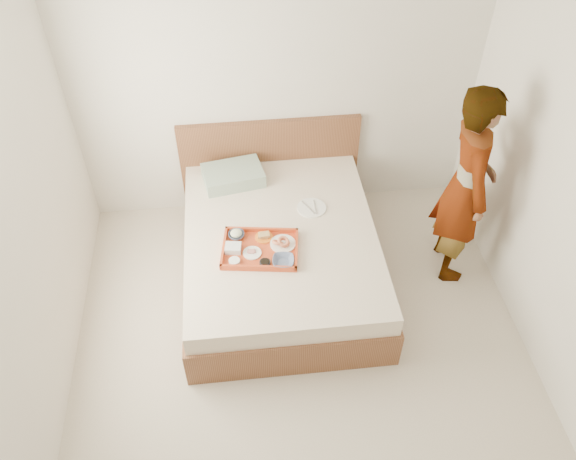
% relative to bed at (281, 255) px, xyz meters
% --- Properties ---
extents(ground, '(3.50, 4.00, 0.01)m').
position_rel_bed_xyz_m(ground, '(0.08, -1.00, -0.27)').
color(ground, beige).
rests_on(ground, ground).
extents(ceiling, '(3.50, 4.00, 0.01)m').
position_rel_bed_xyz_m(ceiling, '(0.08, -1.00, 2.33)').
color(ceiling, white).
rests_on(ceiling, ground).
extents(wall_back, '(3.50, 0.01, 2.60)m').
position_rel_bed_xyz_m(wall_back, '(0.08, 1.00, 1.04)').
color(wall_back, silver).
rests_on(wall_back, ground).
extents(wall_left, '(0.01, 4.00, 2.60)m').
position_rel_bed_xyz_m(wall_left, '(-1.67, -1.00, 1.04)').
color(wall_left, silver).
rests_on(wall_left, ground).
extents(bed, '(1.65, 2.00, 0.53)m').
position_rel_bed_xyz_m(bed, '(0.00, 0.00, 0.00)').
color(bed, brown).
rests_on(bed, ground).
extents(headboard, '(1.65, 0.06, 0.95)m').
position_rel_bed_xyz_m(headboard, '(0.00, 0.97, 0.21)').
color(headboard, brown).
rests_on(headboard, ground).
extents(pillow, '(0.57, 0.44, 0.12)m').
position_rel_bed_xyz_m(pillow, '(-0.35, 0.70, 0.33)').
color(pillow, '#93A196').
rests_on(pillow, bed).
extents(tray, '(0.64, 0.51, 0.05)m').
position_rel_bed_xyz_m(tray, '(-0.18, -0.19, 0.29)').
color(tray, '#C64819').
rests_on(tray, bed).
extents(prawn_plate, '(0.23, 0.23, 0.01)m').
position_rel_bed_xyz_m(prawn_plate, '(0.00, -0.15, 0.29)').
color(prawn_plate, white).
rests_on(prawn_plate, tray).
extents(navy_bowl_big, '(0.19, 0.19, 0.04)m').
position_rel_bed_xyz_m(navy_bowl_big, '(-0.01, -0.35, 0.30)').
color(navy_bowl_big, '#1A224C').
rests_on(navy_bowl_big, tray).
extents(sauce_dish, '(0.10, 0.10, 0.03)m').
position_rel_bed_xyz_m(sauce_dish, '(-0.15, -0.35, 0.30)').
color(sauce_dish, black).
rests_on(sauce_dish, tray).
extents(meat_plate, '(0.17, 0.17, 0.01)m').
position_rel_bed_xyz_m(meat_plate, '(-0.24, -0.22, 0.29)').
color(meat_plate, white).
rests_on(meat_plate, tray).
extents(bread_plate, '(0.16, 0.16, 0.01)m').
position_rel_bed_xyz_m(bread_plate, '(-0.14, -0.06, 0.29)').
color(bread_plate, orange).
rests_on(bread_plate, tray).
extents(salad_bowl, '(0.15, 0.15, 0.04)m').
position_rel_bed_xyz_m(salad_bowl, '(-0.36, -0.03, 0.30)').
color(salad_bowl, '#1A224C').
rests_on(salad_bowl, tray).
extents(plastic_tub, '(0.14, 0.12, 0.05)m').
position_rel_bed_xyz_m(plastic_tub, '(-0.39, -0.18, 0.31)').
color(plastic_tub, silver).
rests_on(plastic_tub, tray).
extents(cheese_round, '(0.10, 0.10, 0.03)m').
position_rel_bed_xyz_m(cheese_round, '(-0.39, -0.31, 0.30)').
color(cheese_round, white).
rests_on(cheese_round, tray).
extents(dinner_plate, '(0.28, 0.28, 0.01)m').
position_rel_bed_xyz_m(dinner_plate, '(0.29, 0.26, 0.27)').
color(dinner_plate, white).
rests_on(dinner_plate, bed).
extents(person, '(0.49, 0.69, 1.78)m').
position_rel_bed_xyz_m(person, '(1.47, -0.01, 0.62)').
color(person, silver).
rests_on(person, ground).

